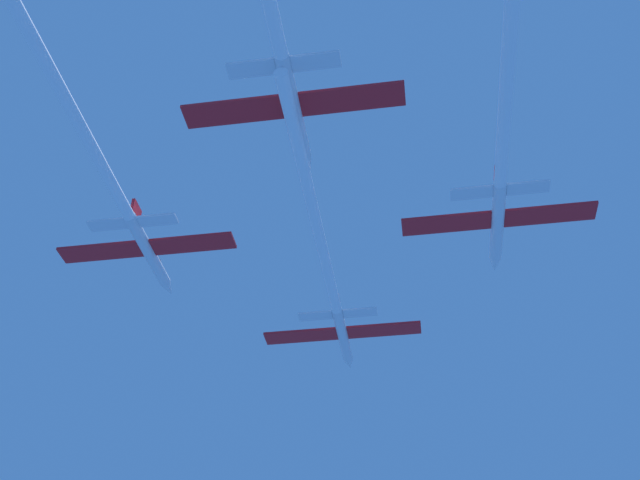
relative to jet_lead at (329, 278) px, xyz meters
name	(u,v)px	position (x,y,z in m)	size (l,w,h in m)	color
jet_lead	(329,278)	(0.00, 0.00, 0.00)	(21.04, 54.63, 3.49)	white
jet_left_wing	(114,188)	(-20.61, -17.86, 1.31)	(21.04, 48.79, 3.49)	white
jet_right_wing	(502,148)	(19.76, -18.85, 0.50)	(21.04, 50.03, 3.49)	white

